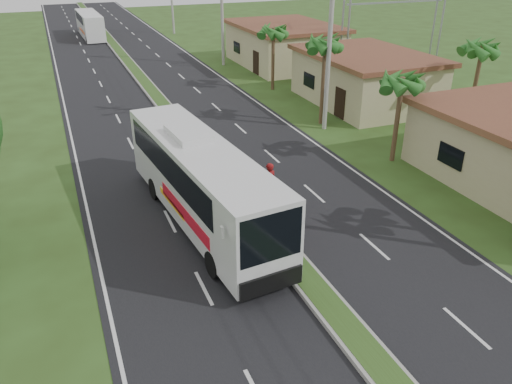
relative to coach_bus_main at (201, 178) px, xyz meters
name	(u,v)px	position (x,y,z in m)	size (l,w,h in m)	color
ground	(371,360)	(2.20, -9.41, -2.09)	(180.00, 180.00, 0.00)	#2E4519
road_asphalt	(188,136)	(2.20, 10.59, -2.08)	(14.00, 160.00, 0.02)	black
median_strip	(188,134)	(2.20, 10.59, -1.99)	(1.20, 160.00, 0.18)	gray
lane_edge_left	(74,151)	(-4.50, 10.59, -2.09)	(0.12, 160.00, 0.01)	silver
lane_edge_right	(285,123)	(8.90, 10.59, -2.09)	(0.12, 160.00, 0.01)	silver
shop_mid	(365,78)	(16.20, 12.59, -0.24)	(7.60, 10.60, 3.67)	tan
shop_far	(284,44)	(16.20, 26.59, -0.16)	(8.60, 11.60, 3.82)	tan
palm_verge_b	(402,82)	(11.60, 2.59, 2.27)	(2.40, 2.40, 5.05)	#473321
palm_verge_c	(325,44)	(11.00, 9.59, 3.03)	(2.40, 2.40, 5.85)	#473321
palm_verge_d	(273,31)	(11.50, 18.59, 2.46)	(2.40, 2.40, 5.25)	#473321
palm_behind_shop	(482,48)	(19.70, 5.59, 2.84)	(2.40, 2.40, 5.65)	#473321
utility_pole_b	(330,27)	(10.67, 8.59, 4.16)	(3.20, 0.28, 12.00)	gray
utility_pole_c	(222,3)	(10.70, 28.59, 3.58)	(1.60, 0.28, 11.00)	gray
coach_bus_main	(201,178)	(0.00, 0.00, 0.00)	(3.58, 11.95, 3.80)	silver
coach_bus_far	(90,24)	(0.40, 49.56, -0.41)	(2.48, 10.25, 2.97)	white
motorcyclist	(269,195)	(2.94, -0.30, -1.22)	(1.83, 0.67, 2.39)	black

